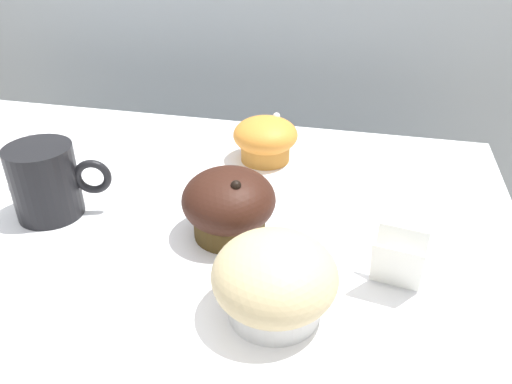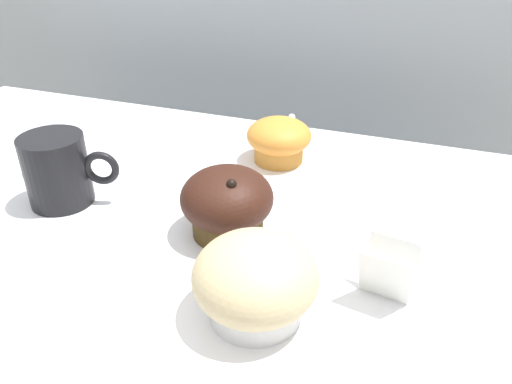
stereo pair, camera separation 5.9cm
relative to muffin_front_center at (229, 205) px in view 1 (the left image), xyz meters
The scene contains 6 objects.
wall_back 0.64m from the muffin_front_center, 104.21° to the left, with size 3.20×0.10×1.80m, color #A8B2B7.
muffin_front_center is the anchor object (origin of this frame).
muffin_back_left 0.14m from the muffin_front_center, 56.75° to the right, with size 0.12×0.12×0.08m.
muffin_back_right 0.20m from the muffin_front_center, 90.03° to the left, with size 0.10×0.10×0.07m.
coffee_cup 0.23m from the muffin_front_center, behind, with size 0.12×0.08×0.09m.
price_card 0.20m from the muffin_front_center, 15.44° to the right, with size 0.06×0.05×0.06m.
Camera 1 is at (0.30, -0.49, 1.27)m, focal length 35.00 mm.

